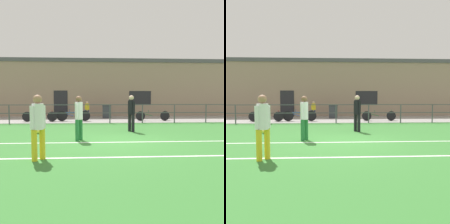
# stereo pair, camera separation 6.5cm
# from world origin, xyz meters

# --- Properties ---
(ground) EXTENTS (60.00, 44.00, 0.04)m
(ground) POSITION_xyz_m (0.00, 0.00, -0.02)
(ground) COLOR #387A33
(field_line_touchline) EXTENTS (36.00, 0.11, 0.00)m
(field_line_touchline) POSITION_xyz_m (0.00, -0.05, 0.00)
(field_line_touchline) COLOR white
(field_line_touchline) RESTS_ON ground
(field_line_hash) EXTENTS (36.00, 0.11, 0.00)m
(field_line_hash) POSITION_xyz_m (0.00, -2.16, 0.00)
(field_line_hash) COLOR white
(field_line_hash) RESTS_ON ground
(pavement_strip) EXTENTS (48.00, 5.00, 0.02)m
(pavement_strip) POSITION_xyz_m (0.00, 8.50, 0.01)
(pavement_strip) COLOR gray
(pavement_strip) RESTS_ON ground
(perimeter_fence) EXTENTS (36.07, 0.07, 1.15)m
(perimeter_fence) POSITION_xyz_m (0.00, 6.00, 0.75)
(perimeter_fence) COLOR #474C51
(perimeter_fence) RESTS_ON ground
(clubhouse_facade) EXTENTS (28.00, 2.56, 4.70)m
(clubhouse_facade) POSITION_xyz_m (-0.00, 12.20, 2.36)
(clubhouse_facade) COLOR gray
(clubhouse_facade) RESTS_ON ground
(player_goalkeeper) EXTENTS (0.30, 0.41, 1.69)m
(player_goalkeeper) POSITION_xyz_m (0.82, 2.49, 0.96)
(player_goalkeeper) COLOR black
(player_goalkeeper) RESTS_ON ground
(player_striker) EXTENTS (0.29, 0.42, 1.66)m
(player_striker) POSITION_xyz_m (-1.44, 0.37, 0.94)
(player_striker) COLOR #237038
(player_striker) RESTS_ON ground
(player_winger) EXTENTS (0.33, 0.38, 1.68)m
(player_winger) POSITION_xyz_m (-2.27, -2.31, 0.96)
(player_winger) COLOR gold
(player_winger) RESTS_ON ground
(soccer_ball_match) EXTENTS (0.21, 0.21, 0.21)m
(soccer_ball_match) POSITION_xyz_m (-3.35, 2.09, 0.11)
(soccer_ball_match) COLOR #E5E04C
(soccer_ball_match) RESTS_ON ground
(spectator_child) EXTENTS (0.34, 0.22, 1.26)m
(spectator_child) POSITION_xyz_m (-1.53, 9.41, 0.73)
(spectator_child) COLOR #232D4C
(spectator_child) RESTS_ON pavement_strip
(bicycle_parked_0) EXTENTS (2.22, 0.04, 0.73)m
(bicycle_parked_0) POSITION_xyz_m (-4.47, 7.04, 0.35)
(bicycle_parked_0) COLOR black
(bicycle_parked_0) RESTS_ON pavement_strip
(bicycle_parked_1) EXTENTS (2.18, 0.04, 0.78)m
(bicycle_parked_1) POSITION_xyz_m (-2.33, 7.20, 0.38)
(bicycle_parked_1) COLOR black
(bicycle_parked_1) RESTS_ON pavement_strip
(bicycle_parked_2) EXTENTS (2.28, 0.04, 0.73)m
(bicycle_parked_2) POSITION_xyz_m (2.91, 7.20, 0.35)
(bicycle_parked_2) COLOR black
(bicycle_parked_2) RESTS_ON pavement_strip
(trash_bin_0) EXTENTS (0.65, 0.55, 0.96)m
(trash_bin_0) POSITION_xyz_m (-0.07, 9.27, 0.51)
(trash_bin_0) COLOR #33383D
(trash_bin_0) RESTS_ON pavement_strip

